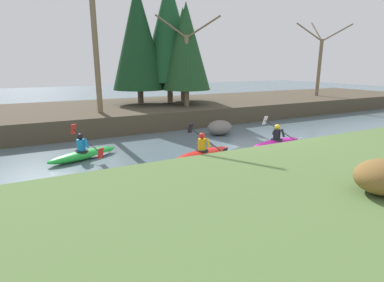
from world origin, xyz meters
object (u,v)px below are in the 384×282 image
object	(u,v)px
kayaker_middle	(203,153)
kayaker_trailing	(86,153)
boulder_midstream	(220,128)
kayaker_lead	(279,142)

from	to	relation	value
kayaker_middle	kayaker_trailing	bearing A→B (deg)	140.40
kayaker_middle	boulder_midstream	world-z (taller)	kayaker_middle
kayaker_middle	boulder_midstream	distance (m)	4.09
kayaker_lead	kayaker_middle	size ratio (longest dim) A/B	1.00
kayaker_trailing	boulder_midstream	xyz separation A→B (m)	(6.66, 1.08, 0.18)
kayaker_middle	boulder_midstream	size ratio (longest dim) A/B	2.11
kayaker_lead	kayaker_trailing	size ratio (longest dim) A/B	1.02
kayaker_trailing	boulder_midstream	distance (m)	6.75
boulder_midstream	kayaker_lead	bearing A→B (deg)	-70.42
kayaker_middle	boulder_midstream	bearing A→B (deg)	36.21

